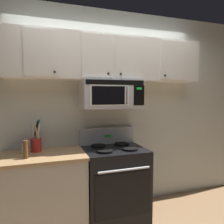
% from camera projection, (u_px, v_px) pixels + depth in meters
% --- Properties ---
extents(back_wall, '(5.20, 0.10, 2.70)m').
position_uv_depth(back_wall, '(105.00, 110.00, 3.05)').
color(back_wall, silver).
rests_on(back_wall, ground_plane).
extents(stove_range, '(0.76, 0.69, 1.12)m').
position_uv_depth(stove_range, '(114.00, 182.00, 2.78)').
color(stove_range, black).
rests_on(stove_range, ground_plane).
extents(over_range_microwave, '(0.76, 0.43, 0.35)m').
position_uv_depth(over_range_microwave, '(111.00, 94.00, 2.80)').
color(over_range_microwave, '#B7BABF').
extents(upper_cabinets, '(2.50, 0.36, 0.55)m').
position_uv_depth(upper_cabinets, '(110.00, 59.00, 2.79)').
color(upper_cabinets, white).
extents(counter_segment, '(0.93, 0.65, 0.90)m').
position_uv_depth(counter_segment, '(44.00, 192.00, 2.51)').
color(counter_segment, '#BCB7AD').
rests_on(counter_segment, ground_plane).
extents(utensil_crock_red, '(0.12, 0.12, 0.38)m').
position_uv_depth(utensil_crock_red, '(36.00, 143.00, 2.57)').
color(utensil_crock_red, red).
rests_on(utensil_crock_red, counter_segment).
extents(salt_shaker, '(0.05, 0.05, 0.10)m').
position_uv_depth(salt_shaker, '(23.00, 149.00, 2.53)').
color(salt_shaker, white).
rests_on(salt_shaker, counter_segment).
extents(pepper_mill, '(0.05, 0.05, 0.19)m').
position_uv_depth(pepper_mill, '(26.00, 149.00, 2.30)').
color(pepper_mill, brown).
rests_on(pepper_mill, counter_segment).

